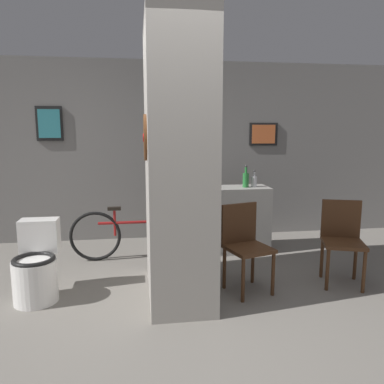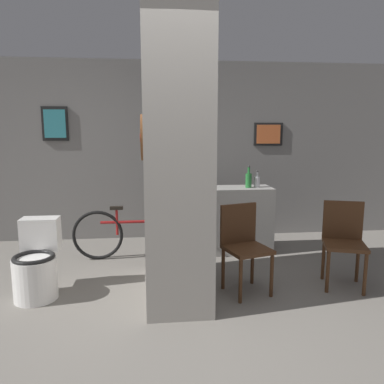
% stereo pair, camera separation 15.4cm
% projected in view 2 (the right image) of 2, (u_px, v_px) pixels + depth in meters
% --- Properties ---
extents(ground_plane, '(14.00, 14.00, 0.00)m').
position_uv_depth(ground_plane, '(184.00, 322.00, 3.18)').
color(ground_plane, slate).
extents(wall_back, '(8.00, 0.09, 2.60)m').
position_uv_depth(wall_back, '(168.00, 151.00, 5.55)').
color(wall_back, gray).
rests_on(wall_back, ground_plane).
extents(pillar_center, '(0.62, 1.25, 2.60)m').
position_uv_depth(pillar_center, '(176.00, 163.00, 3.58)').
color(pillar_center, gray).
rests_on(pillar_center, ground_plane).
extents(counter_shelf, '(1.16, 0.44, 0.87)m').
position_uv_depth(counter_shelf, '(227.00, 220.00, 4.96)').
color(counter_shelf, gray).
rests_on(counter_shelf, ground_plane).
extents(toilet, '(0.41, 0.57, 0.74)m').
position_uv_depth(toilet, '(37.00, 266.00, 3.64)').
color(toilet, white).
rests_on(toilet, ground_plane).
extents(chair_near_pillar, '(0.50, 0.50, 0.88)m').
position_uv_depth(chair_near_pillar, '(244.00, 243.00, 3.75)').
color(chair_near_pillar, '#4C2D19').
rests_on(chair_near_pillar, ground_plane).
extents(chair_by_doorway, '(0.51, 0.51, 0.88)m').
position_uv_depth(chair_by_doorway, '(344.00, 239.00, 3.89)').
color(chair_by_doorway, '#4C2D19').
rests_on(chair_by_doorway, ground_plane).
extents(bicycle, '(1.59, 0.42, 0.68)m').
position_uv_depth(bicycle, '(137.00, 233.00, 4.72)').
color(bicycle, black).
rests_on(bicycle, ground_plane).
extents(bottle_tall, '(0.08, 0.08, 0.29)m').
position_uv_depth(bottle_tall, '(249.00, 180.00, 4.87)').
color(bottle_tall, '#267233').
rests_on(bottle_tall, counter_shelf).
extents(bottle_short, '(0.08, 0.08, 0.22)m').
position_uv_depth(bottle_short, '(257.00, 181.00, 4.90)').
color(bottle_short, silver).
rests_on(bottle_short, counter_shelf).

